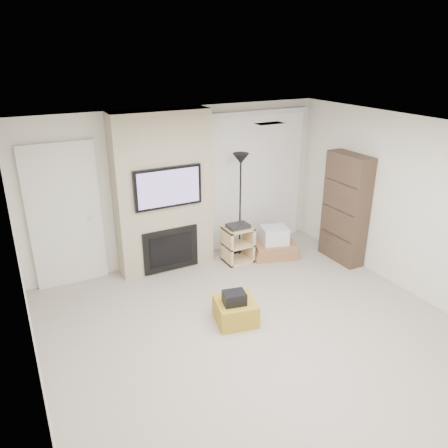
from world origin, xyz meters
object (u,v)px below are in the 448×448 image
av_stand (238,242)px  floor_lamp (241,177)px  bookshelf (345,209)px  ottoman (235,311)px  box_stack (274,245)px

av_stand → floor_lamp: bearing=51.9°
bookshelf → floor_lamp: bearing=148.4°
ottoman → bookshelf: bookshelf is taller
floor_lamp → av_stand: floor_lamp is taller
box_stack → ottoman: bearing=-137.5°
box_stack → bookshelf: bookshelf is taller
ottoman → av_stand: (0.88, 1.51, 0.20)m
floor_lamp → bookshelf: 1.78m
bookshelf → ottoman: bearing=-162.6°
av_stand → bookshelf: size_ratio=0.37×
ottoman → floor_lamp: (1.01, 1.67, 1.25)m
ottoman → box_stack: box_stack is taller
ottoman → av_stand: size_ratio=0.76×
ottoman → floor_lamp: 2.32m
ottoman → floor_lamp: size_ratio=0.28×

